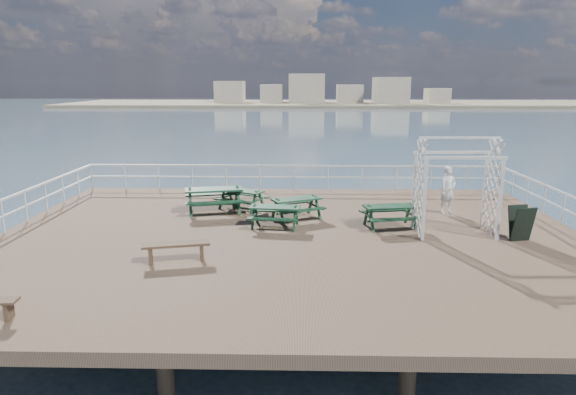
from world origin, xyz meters
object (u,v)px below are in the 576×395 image
Objects in this scene: picnic_table_e at (390,212)px; flat_bench_near at (176,248)px; trellis_arbor at (456,192)px; picnic_table_b at (242,195)px; picnic_table_d at (275,212)px; person at (448,190)px; picnic_table_a at (214,195)px; picnic_table_c at (296,204)px.

picnic_table_e is 1.07× the size of flat_bench_near.
trellis_arbor is at bearing -30.85° from picnic_table_e.
picnic_table_b is 7.59m from trellis_arbor.
picnic_table_e is (3.70, 0.01, 0.03)m from picnic_table_d.
picnic_table_b is 5.60m from picnic_table_e.
picnic_table_b is 7.41m from person.
picnic_table_a reaches higher than flat_bench_near.
picnic_table_a is 1.22× the size of picnic_table_e.
flat_bench_near is (-3.09, -4.40, -0.14)m from picnic_table_c.
trellis_arbor reaches higher than flat_bench_near.
picnic_table_c is at bearing 158.77° from trellis_arbor.
person is (7.38, -0.56, 0.34)m from picnic_table_b.
trellis_arbor reaches higher than picnic_table_c.
flat_bench_near is at bearing -161.58° from picnic_table_e.
trellis_arbor reaches higher than picnic_table_b.
trellis_arbor reaches higher than picnic_table_e.
trellis_arbor is 2.64m from person.
picnic_table_a is 1.12× the size of picnic_table_c.
trellis_arbor is (1.83, -0.69, 0.81)m from picnic_table_e.
picnic_table_a is at bearing -122.85° from picnic_table_b.
picnic_table_c is at bearing -28.10° from picnic_table_a.
person is (8.44, 5.19, 0.47)m from flat_bench_near.
trellis_arbor is at bearing -45.79° from picnic_table_c.
person reaches higher than picnic_table_e.
picnic_table_b is at bearing 154.22° from person.
trellis_arbor is (7.94, 2.65, 0.96)m from flat_bench_near.
picnic_table_b is at bearing 17.73° from picnic_table_a.
picnic_table_d is 6.32m from person.
picnic_table_c is 0.69× the size of trellis_arbor.
picnic_table_a reaches higher than picnic_table_c.
picnic_table_a is 8.31m from person.
picnic_table_a is 1.37× the size of person.
picnic_table_e is at bearing 6.29° from picnic_table_d.
person is (5.35, 0.80, 0.33)m from picnic_table_c.
picnic_table_e is at bearing 157.95° from trellis_arbor.
picnic_table_c is 1.16× the size of flat_bench_near.
picnic_table_b is 1.21× the size of person.
picnic_table_b is 2.44m from picnic_table_c.
picnic_table_d is 4.11m from flat_bench_near.
picnic_table_a is 1.30× the size of flat_bench_near.
picnic_table_a is 8.24m from trellis_arbor.
picnic_table_d is 0.96× the size of flat_bench_near.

